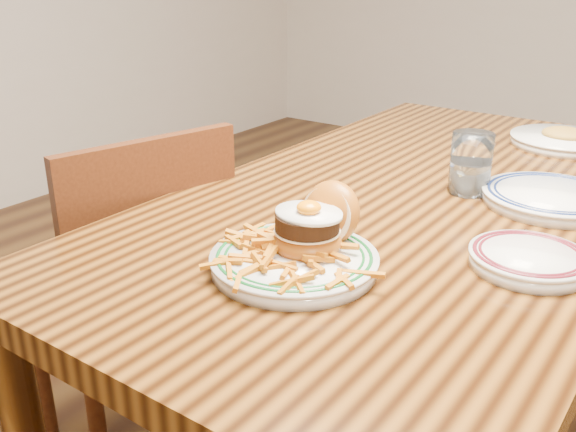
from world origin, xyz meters
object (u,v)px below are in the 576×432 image
Objects in this scene: chair_left at (137,296)px; side_plate at (529,258)px; table at (418,231)px; main_plate at (301,246)px.

chair_left reaches higher than side_plate.
table is at bearing 43.17° from chair_left.
chair_left is at bearing 171.85° from main_plate.
side_plate is at bearing 39.05° from main_plate.
chair_left reaches higher than table.
table is at bearing 92.98° from main_plate.
side_plate is (0.29, -0.23, 0.10)m from table.
main_plate is (0.55, -0.12, 0.32)m from chair_left.
side_plate is at bearing -38.32° from table.
side_plate is (0.30, 0.21, -0.02)m from main_plate.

